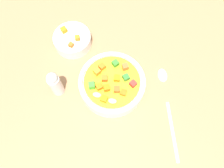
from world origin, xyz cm
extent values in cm
cube|color=#9E754F|center=(0.00, 0.00, -1.00)|extent=(140.00, 140.00, 2.00)
cylinder|color=white|center=(0.00, 0.00, 1.84)|extent=(16.48, 16.48, 3.67)
torus|color=white|center=(0.00, 0.00, 4.01)|extent=(16.61, 16.61, 1.12)
cylinder|color=gold|center=(0.00, 0.00, 3.87)|extent=(13.96, 13.96, 0.40)
cube|color=orange|center=(0.93, -5.12, 4.67)|extent=(1.68, 1.68, 1.20)
cube|color=orange|center=(0.79, 0.98, 4.75)|extent=(1.95, 1.95, 1.36)
cube|color=orange|center=(-1.74, -0.58, 4.77)|extent=(1.99, 1.99, 1.39)
cube|color=orange|center=(3.98, -1.36, 4.58)|extent=(1.74, 1.74, 1.02)
cube|color=green|center=(-1.61, 4.35, 4.74)|extent=(1.87, 1.87, 1.33)
cube|color=orange|center=(-4.29, -0.38, 4.82)|extent=(1.81, 1.81, 1.50)
cube|color=orange|center=(0.97, 4.71, 4.82)|extent=(2.04, 2.04, 1.51)
cube|color=orange|center=(0.16, -2.54, 4.83)|extent=(2.05, 2.05, 1.53)
ellipsoid|color=beige|center=(-1.10, -5.07, 4.56)|extent=(2.31, 1.82, 0.97)
cube|color=#338430|center=(2.56, 2.38, 4.62)|extent=(1.99, 1.99, 1.11)
cube|color=green|center=(-3.36, -3.82, 4.91)|extent=(2.04, 2.04, 1.69)
cube|color=#E85B20|center=(2.25, -1.60, 4.86)|extent=(1.97, 1.97, 1.57)
cube|color=orange|center=(-4.02, 1.85, 4.73)|extent=(1.86, 1.86, 1.31)
cube|color=orange|center=(-1.75, -3.11, 4.70)|extent=(1.98, 1.98, 1.26)
ellipsoid|color=beige|center=(2.83, -4.54, 4.64)|extent=(2.36, 1.95, 1.13)
cube|color=red|center=(4.86, 1.75, 4.72)|extent=(1.79, 1.79, 1.29)
cylinder|color=silver|center=(18.41, -2.31, 0.41)|extent=(9.09, 12.42, 0.81)
ellipsoid|color=silver|center=(9.76, 9.96, 0.45)|extent=(4.24, 4.59, 0.91)
cylinder|color=white|center=(-16.30, 5.89, 1.53)|extent=(10.25, 10.25, 3.07)
torus|color=white|center=(-16.30, 5.89, 3.27)|extent=(10.36, 10.36, 0.82)
cube|color=orange|center=(-14.58, 6.22, 3.67)|extent=(1.71, 1.71, 1.22)
cube|color=orange|center=(-19.18, 6.43, 3.76)|extent=(1.84, 1.84, 1.40)
cube|color=orange|center=(-14.79, 3.55, 3.64)|extent=(1.16, 1.16, 1.15)
cylinder|color=silver|center=(-11.34, -7.83, 3.52)|extent=(2.99, 2.99, 7.05)
sphere|color=silver|center=(-11.34, -7.83, 7.72)|extent=(2.69, 2.69, 2.69)
camera|label=1|loc=(11.69, -19.47, 55.09)|focal=36.64mm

